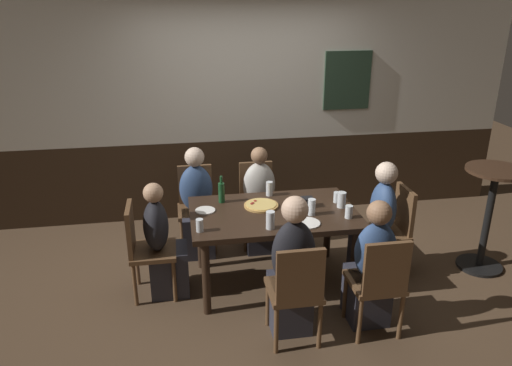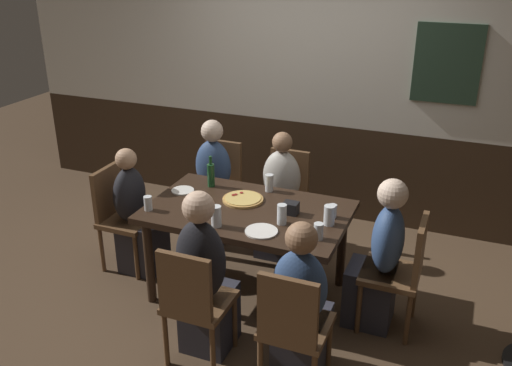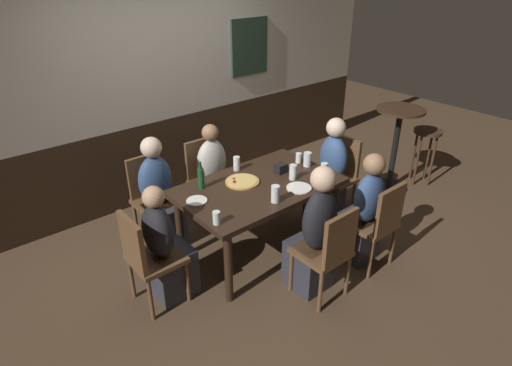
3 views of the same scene
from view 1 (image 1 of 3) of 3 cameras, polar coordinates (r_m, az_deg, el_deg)
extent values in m
plane|color=#4C3826|center=(4.76, 1.95, -11.44)|extent=(12.00, 12.00, 0.00)
cube|color=#332316|center=(6.01, -1.08, 0.83)|extent=(6.40, 0.10, 0.95)
cube|color=beige|center=(5.69, -1.17, 13.19)|extent=(6.40, 0.10, 1.65)
cube|color=#233828|center=(5.94, 10.65, 11.72)|extent=(0.56, 0.03, 0.68)
cube|color=black|center=(4.42, 2.07, -3.62)|extent=(1.50, 0.93, 0.05)
cylinder|color=black|center=(4.19, -5.86, -11.02)|extent=(0.07, 0.07, 0.69)
cylinder|color=black|center=(4.43, 11.40, -9.37)|extent=(0.07, 0.07, 0.69)
cylinder|color=black|center=(4.85, -6.50, -6.21)|extent=(0.07, 0.07, 0.69)
cylinder|color=black|center=(5.07, 8.40, -5.06)|extent=(0.07, 0.07, 0.69)
cube|color=brown|center=(4.86, 14.79, -5.65)|extent=(0.40, 0.40, 0.04)
cube|color=brown|center=(4.84, 17.00, -2.95)|extent=(0.04, 0.36, 0.43)
cylinder|color=brown|center=(4.77, 13.46, -9.17)|extent=(0.04, 0.04, 0.41)
cylinder|color=brown|center=(5.04, 12.00, -7.27)|extent=(0.04, 0.04, 0.41)
cylinder|color=brown|center=(4.90, 17.18, -8.67)|extent=(0.04, 0.04, 0.41)
cylinder|color=brown|center=(5.17, 15.54, -6.87)|extent=(0.04, 0.04, 0.41)
cube|color=brown|center=(4.07, 13.70, -11.24)|extent=(0.40, 0.40, 0.04)
cube|color=brown|center=(3.81, 15.05, -9.65)|extent=(0.36, 0.04, 0.43)
cylinder|color=brown|center=(4.26, 10.38, -12.91)|extent=(0.04, 0.04, 0.41)
cylinder|color=brown|center=(4.38, 14.68, -12.28)|extent=(0.04, 0.04, 0.41)
cylinder|color=brown|center=(4.00, 12.04, -15.55)|extent=(0.04, 0.04, 0.41)
cylinder|color=brown|center=(4.13, 16.60, -14.78)|extent=(0.04, 0.04, 0.41)
cube|color=brown|center=(3.87, 4.43, -12.41)|extent=(0.40, 0.40, 0.04)
cube|color=brown|center=(3.60, 5.23, -10.85)|extent=(0.36, 0.04, 0.43)
cylinder|color=brown|center=(4.11, 1.39, -13.97)|extent=(0.04, 0.04, 0.41)
cylinder|color=brown|center=(4.17, 6.11, -13.45)|extent=(0.04, 0.04, 0.41)
cylinder|color=brown|center=(3.84, 2.38, -16.85)|extent=(0.04, 0.04, 0.41)
cylinder|color=brown|center=(3.91, 7.47, -16.22)|extent=(0.04, 0.04, 0.41)
cube|color=brown|center=(4.48, -11.92, -7.82)|extent=(0.40, 0.40, 0.04)
cube|color=brown|center=(4.39, -14.51, -5.25)|extent=(0.04, 0.36, 0.43)
cylinder|color=brown|center=(4.73, -9.58, -9.10)|extent=(0.04, 0.04, 0.41)
cylinder|color=brown|center=(4.44, -9.53, -11.30)|extent=(0.04, 0.04, 0.41)
cylinder|color=brown|center=(4.75, -13.73, -9.31)|extent=(0.04, 0.04, 0.41)
cylinder|color=brown|center=(4.46, -13.98, -11.51)|extent=(0.04, 0.04, 0.41)
cube|color=brown|center=(5.20, -6.93, -3.27)|extent=(0.40, 0.40, 0.04)
cube|color=brown|center=(5.27, -7.15, -0.14)|extent=(0.36, 0.04, 0.43)
cylinder|color=brown|center=(5.15, -4.82, -6.21)|extent=(0.04, 0.04, 0.41)
cylinder|color=brown|center=(5.14, -8.62, -6.45)|extent=(0.04, 0.04, 0.41)
cylinder|color=brown|center=(5.45, -5.13, -4.58)|extent=(0.04, 0.04, 0.41)
cylinder|color=brown|center=(5.44, -8.71, -4.80)|extent=(0.04, 0.04, 0.41)
cube|color=brown|center=(5.26, 0.29, -2.80)|extent=(0.40, 0.40, 0.04)
cube|color=brown|center=(5.33, -0.04, 0.29)|extent=(0.36, 0.04, 0.43)
cylinder|color=brown|center=(5.23, 2.44, -5.67)|extent=(0.04, 0.04, 0.41)
cylinder|color=brown|center=(5.18, -1.26, -5.96)|extent=(0.04, 0.04, 0.41)
cylinder|color=brown|center=(5.53, 1.72, -4.10)|extent=(0.04, 0.04, 0.41)
cylinder|color=brown|center=(5.48, -1.78, -4.35)|extent=(0.04, 0.04, 0.41)
cube|color=#2D2D38|center=(4.91, 13.17, -7.94)|extent=(0.34, 0.32, 0.45)
ellipsoid|color=#334C7A|center=(4.73, 14.65, -2.77)|extent=(0.22, 0.34, 0.50)
sphere|color=beige|center=(4.61, 15.04, 1.14)|extent=(0.21, 0.21, 0.21)
cube|color=#2D2D38|center=(4.27, 12.78, -12.66)|extent=(0.32, 0.34, 0.45)
ellipsoid|color=#334C7A|center=(3.96, 13.81, -7.74)|extent=(0.34, 0.22, 0.48)
sphere|color=#936B4C|center=(3.82, 14.24, -3.40)|extent=(0.19, 0.19, 0.19)
cube|color=#2D2D38|center=(4.09, 3.91, -13.81)|extent=(0.32, 0.34, 0.45)
ellipsoid|color=black|center=(3.75, 4.41, -8.28)|extent=(0.34, 0.22, 0.56)
sphere|color=#DBB293|center=(3.58, 4.58, -3.12)|extent=(0.20, 0.20, 0.20)
cube|color=#2D2D38|center=(4.58, -10.08, -9.98)|extent=(0.34, 0.32, 0.45)
ellipsoid|color=black|center=(4.36, -11.65, -4.90)|extent=(0.22, 0.34, 0.46)
sphere|color=tan|center=(4.24, -11.95, -1.13)|extent=(0.17, 0.17, 0.17)
cube|color=#2D2D38|center=(5.17, -6.75, -5.93)|extent=(0.32, 0.34, 0.45)
ellipsoid|color=#334C7A|center=(5.05, -7.04, -0.65)|extent=(0.34, 0.22, 0.50)
sphere|color=beige|center=(4.94, -7.22, 3.03)|extent=(0.20, 0.20, 0.20)
cube|color=#2D2D38|center=(5.23, 0.53, -5.42)|extent=(0.32, 0.34, 0.45)
ellipsoid|color=beige|center=(5.12, 0.37, -0.23)|extent=(0.34, 0.22, 0.50)
sphere|color=#936B4C|center=(5.01, 0.38, 3.25)|extent=(0.17, 0.17, 0.17)
cylinder|color=tan|center=(4.50, 0.60, -2.64)|extent=(0.32, 0.32, 0.02)
cylinder|color=#DBB760|center=(4.50, 0.60, -2.50)|extent=(0.28, 0.28, 0.01)
cylinder|color=maroon|center=(4.51, -0.37, -2.34)|extent=(0.03, 0.03, 0.00)
cylinder|color=maroon|center=(4.49, -0.50, -2.43)|extent=(0.03, 0.03, 0.00)
cylinder|color=maroon|center=(4.56, -0.10, -2.08)|extent=(0.03, 0.03, 0.00)
cylinder|color=silver|center=(4.64, 9.43, -1.65)|extent=(0.06, 0.06, 0.10)
cylinder|color=gold|center=(4.65, 9.41, -1.94)|extent=(0.05, 0.05, 0.05)
cylinder|color=silver|center=(4.34, 6.53, -2.81)|extent=(0.07, 0.07, 0.15)
cylinder|color=silver|center=(4.35, 6.52, -3.03)|extent=(0.06, 0.06, 0.11)
cylinder|color=silver|center=(4.05, -6.61, -4.95)|extent=(0.06, 0.06, 0.11)
cylinder|color=#B26623|center=(4.06, -6.60, -5.19)|extent=(0.05, 0.05, 0.07)
cylinder|color=silver|center=(4.06, 1.69, -4.36)|extent=(0.07, 0.07, 0.15)
cylinder|color=#331E14|center=(4.08, 1.68, -4.94)|extent=(0.07, 0.07, 0.06)
cylinder|color=silver|center=(4.53, 9.98, -1.95)|extent=(0.08, 0.08, 0.15)
cylinder|color=#C6842D|center=(4.55, 9.94, -2.49)|extent=(0.07, 0.07, 0.05)
cylinder|color=silver|center=(4.72, 1.58, -0.66)|extent=(0.07, 0.07, 0.14)
cylinder|color=#C6842D|center=(4.73, 1.57, -0.97)|extent=(0.06, 0.06, 0.09)
cylinder|color=silver|center=(4.33, 10.82, -3.33)|extent=(0.07, 0.07, 0.12)
cylinder|color=#331E14|center=(4.35, 10.79, -3.68)|extent=(0.06, 0.06, 0.06)
cylinder|color=#194723|center=(4.57, -4.06, -1.14)|extent=(0.06, 0.06, 0.19)
cylinder|color=#194723|center=(4.52, -4.10, 0.39)|extent=(0.03, 0.03, 0.07)
cylinder|color=white|center=(4.20, 5.97, -4.68)|extent=(0.23, 0.23, 0.01)
cylinder|color=white|center=(4.43, -5.97, -3.22)|extent=(0.18, 0.18, 0.01)
cube|color=black|center=(4.51, 6.01, -2.24)|extent=(0.11, 0.09, 0.09)
cylinder|color=black|center=(5.47, 24.63, -8.76)|extent=(0.44, 0.44, 0.03)
cylinder|color=black|center=(5.25, 25.47, -3.91)|extent=(0.07, 0.07, 0.99)
cylinder|color=#382316|center=(5.07, 26.37, 1.33)|extent=(0.56, 0.56, 0.03)
camera|label=2|loc=(2.34, 70.91, 7.56)|focal=39.31mm
camera|label=3|loc=(1.92, -60.17, 11.75)|focal=29.93mm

